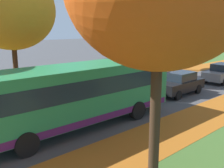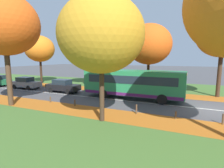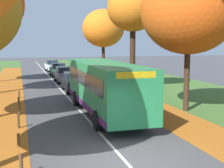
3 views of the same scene
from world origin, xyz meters
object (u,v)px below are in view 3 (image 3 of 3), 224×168
at_px(bollard_second, 19,140).
at_px(bollard_sixth, 19,95).
at_px(car_green_third_in_line, 58,70).
at_px(bus, 105,85).
at_px(bollard_fourth, 19,109).
at_px(bollard_nearest, 21,165).
at_px(bollard_fifth, 19,101).
at_px(tree_right_far, 103,28).
at_px(car_grey_following, 64,74).
at_px(tree_right_near, 189,11).
at_px(tree_right_mid, 133,9).
at_px(car_black_lead, 74,82).
at_px(car_white_fourth_in_line, 52,66).
at_px(bollard_third, 18,121).

distance_m(bollard_second, bollard_sixth, 11.47).
bearing_deg(car_green_third_in_line, bus, -89.80).
xyz_separation_m(bollard_fourth, bollard_sixth, (-0.01, 5.73, -0.06)).
height_order(bollard_nearest, bollard_fifth, bollard_nearest).
xyz_separation_m(bollard_second, car_green_third_in_line, (4.73, 26.28, 0.53)).
relative_size(tree_right_far, car_grey_following, 1.87).
distance_m(tree_right_near, bollard_nearest, 13.21).
height_order(tree_right_mid, bollard_second, tree_right_mid).
bearing_deg(bollard_sixth, bus, -55.05).
distance_m(bollard_sixth, car_black_lead, 5.02).
relative_size(bollard_fourth, bollard_sixth, 1.23).
distance_m(bollard_second, car_white_fourth_in_line, 33.42).
xyz_separation_m(bollard_fourth, car_green_third_in_line, (4.69, 20.55, 0.47)).
bearing_deg(car_grey_following, car_green_third_in_line, 88.85).
bearing_deg(tree_right_far, bollard_fourth, -119.81).
distance_m(bollard_fourth, bus, 5.07).
height_order(bollard_second, bollard_third, bollard_third).
relative_size(bollard_second, car_white_fourth_in_line, 0.13).
distance_m(bollard_third, bollard_fifth, 5.73).
bearing_deg(bollard_second, bollard_nearest, -88.38).
relative_size(bollard_third, bollard_fourth, 1.07).
bearing_deg(bollard_nearest, bus, 57.81).
distance_m(bollard_fourth, car_grey_following, 15.09).
bearing_deg(car_white_fourth_in_line, tree_right_near, -79.95).
relative_size(tree_right_near, car_black_lead, 2.02).
bearing_deg(car_grey_following, bollard_fifth, -111.77).
distance_m(bus, car_green_third_in_line, 21.66).
bearing_deg(bollard_second, bus, 43.99).
bearing_deg(bollard_nearest, tree_right_near, 35.65).
distance_m(tree_right_far, bollard_fifth, 17.29).
height_order(tree_right_near, bollard_fifth, tree_right_near).
bearing_deg(car_white_fourth_in_line, tree_right_far, -66.82).
relative_size(tree_right_far, bus, 0.76).
height_order(tree_right_far, car_white_fourth_in_line, tree_right_far).
height_order(bollard_second, bus, bus).
xyz_separation_m(tree_right_far, car_green_third_in_line, (-4.67, 4.22, -4.92)).
distance_m(bollard_sixth, car_green_third_in_line, 15.55).
relative_size(tree_right_far, bollard_fifth, 13.89).
distance_m(bollard_sixth, car_white_fourth_in_line, 22.13).
distance_m(bollard_nearest, bollard_fifth, 11.47).
bearing_deg(bollard_third, tree_right_near, 7.23).
height_order(bollard_second, bollard_sixth, bollard_sixth).
distance_m(tree_right_near, tree_right_far, 17.96).
height_order(bollard_fourth, car_white_fourth_in_line, car_white_fourth_in_line).
bearing_deg(tree_right_mid, car_grey_following, 125.64).
bearing_deg(car_white_fourth_in_line, bollard_nearest, -97.28).
relative_size(bollard_second, car_green_third_in_line, 0.13).
bearing_deg(bollard_sixth, tree_right_far, 48.53).
xyz_separation_m(tree_right_near, bollard_fifth, (-9.80, 4.49, -5.68)).
relative_size(bollard_fifth, car_green_third_in_line, 0.13).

